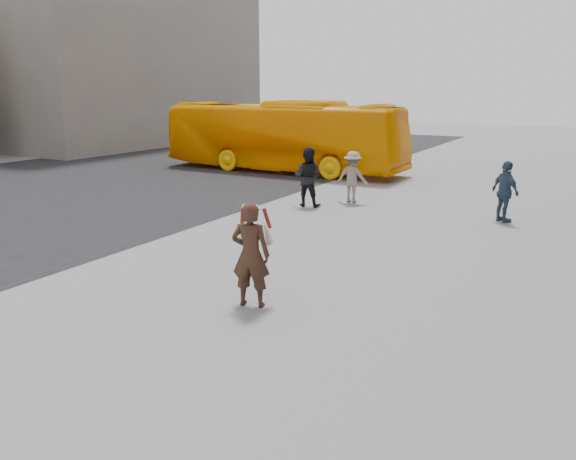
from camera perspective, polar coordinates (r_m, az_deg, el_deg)
The scene contains 8 objects.
ground at distance 9.39m, azimuth 1.93°, elevation -7.59°, with size 100.00×100.00×0.00m, color #9E9EA3.
road at distance 21.52m, azimuth -23.57°, elevation 3.73°, with size 16.00×60.00×0.01m, color black.
bg_building_far at distance 39.44m, azimuth -16.64°, elevation 15.87°, with size 10.00×18.00×10.00m, color gray.
woman at distance 9.10m, azimuth -3.80°, elevation -2.39°, with size 0.78×0.74×1.74m.
bus at distance 24.27m, azimuth -0.56°, elevation 9.51°, with size 2.50×10.70×2.98m, color #F8A601.
pedestrian_a at distance 16.96m, azimuth 2.00°, elevation 5.40°, with size 0.86×0.67×1.77m, color black.
pedestrian_b at distance 17.65m, azimuth 6.57°, elevation 5.37°, with size 1.03×0.59×1.59m, color gray.
pedestrian_c at distance 15.98m, azimuth 21.21°, elevation 3.65°, with size 0.96×0.40×1.64m, color #33495F.
Camera 1 is at (3.98, -7.76, 3.49)m, focal length 35.00 mm.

